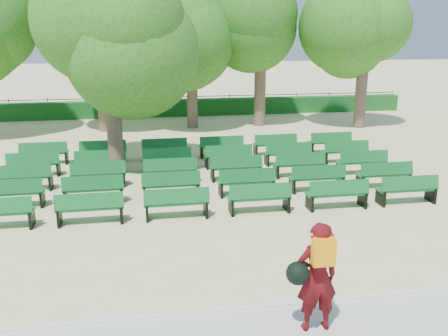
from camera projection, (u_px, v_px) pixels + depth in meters
name	position (u px, v px, depth m)	size (l,w,h in m)	color
ground	(217.00, 195.00, 14.62)	(120.00, 120.00, 0.00)	beige
curb	(273.00, 306.00, 8.67)	(30.00, 0.12, 0.10)	silver
hedge	(178.00, 108.00, 27.78)	(26.00, 0.70, 0.90)	#16571E
fence	(178.00, 115.00, 28.28)	(26.00, 0.10, 1.02)	black
tree_line	(185.00, 129.00, 24.11)	(21.80, 6.80, 7.04)	#30711E
bench_array	(203.00, 179.00, 15.91)	(1.67, 0.57, 1.05)	#116429
tree_among	(110.00, 47.00, 15.65)	(4.37, 4.37, 6.13)	brown
person	(316.00, 276.00, 7.76)	(0.86, 0.52, 1.82)	#4D0B0E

